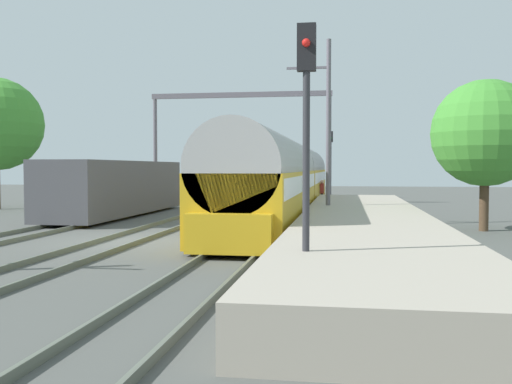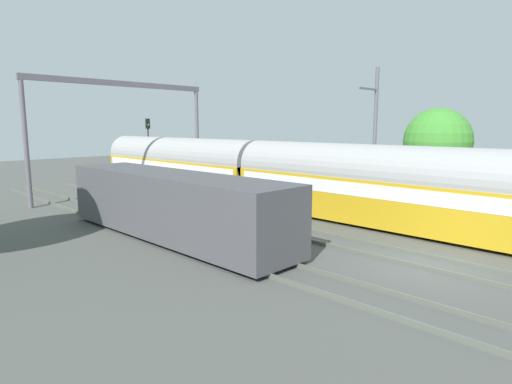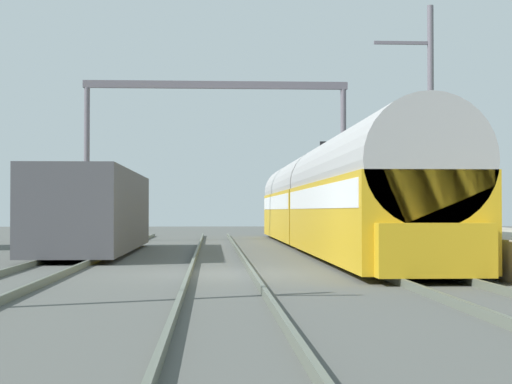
# 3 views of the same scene
# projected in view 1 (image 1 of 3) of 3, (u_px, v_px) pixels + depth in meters

# --- Properties ---
(ground) EXTENTS (120.00, 120.00, 0.00)m
(ground) POSITION_uv_depth(u_px,v_px,m) (126.00, 241.00, 19.65)
(ground) COLOR #4D4F4B
(track_far_west) EXTENTS (1.52, 60.00, 0.16)m
(track_far_west) POSITION_uv_depth(u_px,v_px,m) (11.00, 236.00, 20.31)
(track_far_west) COLOR #575D51
(track_far_west) RESTS_ON ground
(track_west) EXTENTS (1.52, 60.00, 0.16)m
(track_west) POSITION_uv_depth(u_px,v_px,m) (126.00, 239.00, 19.65)
(track_west) COLOR #575D51
(track_west) RESTS_ON ground
(track_east) EXTENTS (1.52, 60.00, 0.16)m
(track_east) POSITION_uv_depth(u_px,v_px,m) (249.00, 241.00, 18.98)
(track_east) COLOR #575D51
(track_east) RESTS_ON ground
(platform) EXTENTS (4.40, 28.00, 0.90)m
(platform) POSITION_uv_depth(u_px,v_px,m) (364.00, 226.00, 20.35)
(platform) COLOR #A39989
(platform) RESTS_ON ground
(passenger_train) EXTENTS (2.93, 32.85, 3.82)m
(passenger_train) POSITION_uv_depth(u_px,v_px,m) (288.00, 178.00, 31.72)
(passenger_train) COLOR gold
(passenger_train) RESTS_ON ground
(freight_car) EXTENTS (2.80, 13.00, 2.70)m
(freight_car) POSITION_uv_depth(u_px,v_px,m) (118.00, 188.00, 29.80)
(freight_car) COLOR #47474C
(freight_car) RESTS_ON ground
(person_crossing) EXTENTS (0.28, 0.42, 1.73)m
(person_crossing) POSITION_uv_depth(u_px,v_px,m) (322.00, 191.00, 37.34)
(person_crossing) COLOR black
(person_crossing) RESTS_ON ground
(railway_signal_near) EXTENTS (0.36, 0.30, 5.26)m
(railway_signal_near) POSITION_uv_depth(u_px,v_px,m) (306.00, 124.00, 10.99)
(railway_signal_near) COLOR #2D2D33
(railway_signal_near) RESTS_ON ground
(railway_signal_far) EXTENTS (0.36, 0.30, 5.49)m
(railway_signal_far) POSITION_uv_depth(u_px,v_px,m) (331.00, 156.00, 46.70)
(railway_signal_far) COLOR #2D2D33
(railway_signal_far) RESTS_ON ground
(catenary_gantry) EXTENTS (12.98, 0.28, 7.86)m
(catenary_gantry) POSITION_uv_depth(u_px,v_px,m) (240.00, 123.00, 40.61)
(catenary_gantry) COLOR #5F5963
(catenary_gantry) RESTS_ON ground
(catenary_pole_east_mid) EXTENTS (1.90, 0.20, 8.00)m
(catenary_pole_east_mid) POSITION_uv_depth(u_px,v_px,m) (327.00, 130.00, 24.53)
(catenary_pole_east_mid) COLOR #5F5963
(catenary_pole_east_mid) RESTS_ON ground
(tree_east_background) EXTENTS (4.22, 4.22, 6.00)m
(tree_east_background) POSITION_uv_depth(u_px,v_px,m) (485.00, 133.00, 22.59)
(tree_east_background) COLOR #4C3826
(tree_east_background) RESTS_ON ground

